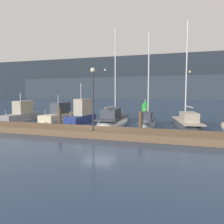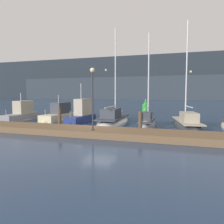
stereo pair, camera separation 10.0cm
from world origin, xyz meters
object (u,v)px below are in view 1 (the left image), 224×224
(motorboat_berth_2, at_px, (59,117))
(dock_lamppost, at_px, (93,89))
(motorboat_berth_1, at_px, (21,117))
(sailboat_berth_4, at_px, (113,121))
(motorboat_berth_3, at_px, (81,118))
(sailboat_berth_5, at_px, (147,125))
(sailboat_berth_6, at_px, (187,124))
(channel_buoy, at_px, (145,109))

(motorboat_berth_2, distance_m, dock_lamppost, 10.83)
(motorboat_berth_1, distance_m, sailboat_berth_4, 10.40)
(motorboat_berth_1, bearing_deg, motorboat_berth_3, 5.28)
(motorboat_berth_3, bearing_deg, dock_lamppost, -58.18)
(motorboat_berth_1, relative_size, sailboat_berth_5, 0.61)
(motorboat_berth_1, relative_size, motorboat_berth_3, 1.21)
(sailboat_berth_6, xyz_separation_m, channel_buoy, (-5.48, 10.42, 0.63))
(dock_lamppost, bearing_deg, sailboat_berth_5, 65.22)
(sailboat_berth_6, bearing_deg, channel_buoy, 117.73)
(dock_lamppost, bearing_deg, motorboat_berth_1, 151.71)
(sailboat_berth_4, distance_m, channel_buoy, 10.37)
(motorboat_berth_3, height_order, channel_buoy, motorboat_berth_3)
(motorboat_berth_2, height_order, motorboat_berth_3, motorboat_berth_3)
(motorboat_berth_1, height_order, sailboat_berth_6, sailboat_berth_6)
(sailboat_berth_4, distance_m, sailboat_berth_5, 3.80)
(motorboat_berth_3, xyz_separation_m, sailboat_berth_6, (10.38, 0.41, -0.26))
(sailboat_berth_4, relative_size, channel_buoy, 4.91)
(motorboat_berth_3, relative_size, sailboat_berth_6, 0.46)
(motorboat_berth_2, distance_m, sailboat_berth_4, 6.49)
(motorboat_berth_1, xyz_separation_m, motorboat_berth_3, (7.01, 0.65, -0.01))
(motorboat_berth_2, height_order, dock_lamppost, dock_lamppost)
(motorboat_berth_1, bearing_deg, channel_buoy, 43.92)
(motorboat_berth_2, relative_size, dock_lamppost, 1.29)
(motorboat_berth_2, distance_m, motorboat_berth_3, 3.28)
(sailboat_berth_4, xyz_separation_m, channel_buoy, (1.60, 10.23, 0.60))
(motorboat_berth_2, distance_m, sailboat_berth_6, 13.57)
(sailboat_berth_4, bearing_deg, dock_lamppost, -83.61)
(channel_buoy, bearing_deg, motorboat_berth_1, -136.08)
(motorboat_berth_2, relative_size, motorboat_berth_3, 1.18)
(motorboat_berth_1, distance_m, sailboat_berth_6, 17.43)
(motorboat_berth_2, bearing_deg, channel_buoy, 51.10)
(channel_buoy, bearing_deg, motorboat_berth_2, -128.90)
(motorboat_berth_2, xyz_separation_m, channel_buoy, (8.09, 10.02, 0.44))
(sailboat_berth_6, height_order, dock_lamppost, sailboat_berth_6)
(motorboat_berth_1, relative_size, motorboat_berth_2, 1.02)
(dock_lamppost, bearing_deg, sailboat_berth_4, 96.39)
(sailboat_berth_5, bearing_deg, sailboat_berth_4, 162.90)
(sailboat_berth_4, distance_m, dock_lamppost, 7.91)
(sailboat_berth_5, bearing_deg, motorboat_berth_2, 172.55)
(motorboat_berth_2, xyz_separation_m, sailboat_berth_5, (10.12, -1.32, -0.22))
(motorboat_berth_3, distance_m, sailboat_berth_5, 6.97)
(dock_lamppost, bearing_deg, channel_buoy, 87.42)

